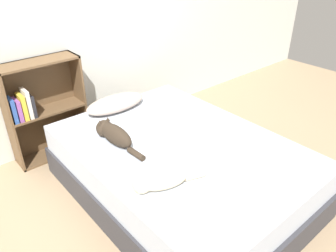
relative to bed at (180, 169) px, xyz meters
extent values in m
plane|color=#997F60|center=(0.00, 0.00, -0.24)|extent=(8.00, 8.00, 0.00)
cube|color=silver|center=(0.00, 1.45, 1.01)|extent=(8.00, 0.06, 2.50)
cube|color=#333338|center=(0.00, 0.00, -0.11)|extent=(1.49, 2.06, 0.26)
cube|color=#B2BCCC|center=(0.00, 0.00, 0.13)|extent=(1.44, 2.00, 0.24)
ellipsoid|color=#B29E8E|center=(-0.06, 0.86, 0.32)|extent=(0.61, 0.28, 0.13)
ellipsoid|color=beige|center=(-0.44, -0.31, 0.31)|extent=(0.38, 0.27, 0.12)
sphere|color=beige|center=(-0.57, -0.26, 0.32)|extent=(0.13, 0.13, 0.13)
cone|color=beige|center=(-0.59, -0.29, 0.39)|extent=(0.04, 0.04, 0.03)
cone|color=beige|center=(-0.56, -0.22, 0.39)|extent=(0.04, 0.04, 0.03)
cylinder|color=beige|center=(-0.22, -0.38, 0.28)|extent=(0.17, 0.11, 0.06)
ellipsoid|color=#33281E|center=(-0.38, 0.34, 0.33)|extent=(0.15, 0.38, 0.16)
sphere|color=#33281E|center=(-0.39, 0.50, 0.32)|extent=(0.14, 0.14, 0.14)
cone|color=#33281E|center=(-0.43, 0.50, 0.40)|extent=(0.04, 0.04, 0.03)
cone|color=#33281E|center=(-0.35, 0.51, 0.40)|extent=(0.04, 0.04, 0.03)
cylinder|color=#33281E|center=(-0.37, 0.09, 0.28)|extent=(0.06, 0.17, 0.05)
cube|color=brown|center=(-0.93, 1.28, 0.25)|extent=(0.02, 0.26, 0.99)
cube|color=brown|center=(-0.22, 1.28, 0.25)|extent=(0.02, 0.26, 0.99)
cube|color=brown|center=(-0.57, 1.28, -0.23)|extent=(0.73, 0.26, 0.02)
cube|color=brown|center=(-0.57, 1.28, 0.73)|extent=(0.73, 0.26, 0.02)
cube|color=brown|center=(-0.57, 1.28, 0.25)|extent=(0.69, 0.26, 0.02)
cube|color=brown|center=(-0.57, 1.40, 0.25)|extent=(0.73, 0.02, 0.99)
cube|color=#2D519E|center=(-0.89, 1.24, 0.37)|extent=(0.04, 0.16, 0.22)
cube|color=#8C4C99|center=(-0.84, 1.24, 0.36)|extent=(0.04, 0.16, 0.20)
cube|color=gold|center=(-0.79, 1.24, 0.37)|extent=(0.04, 0.16, 0.23)
cube|color=beige|center=(-0.75, 1.24, 0.39)|extent=(0.03, 0.16, 0.27)
cube|color=#232328|center=(-0.71, 1.24, 0.36)|extent=(0.03, 0.16, 0.21)
camera|label=1|loc=(-1.51, -1.61, 1.68)|focal=35.00mm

